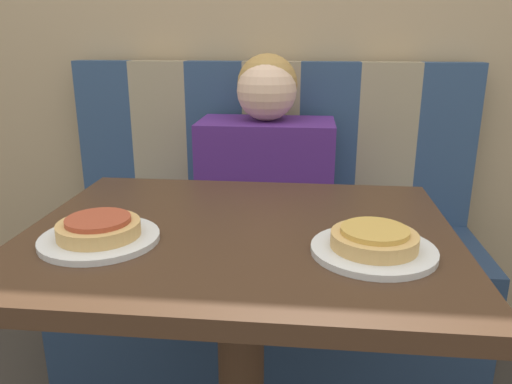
# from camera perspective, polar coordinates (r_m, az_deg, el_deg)

# --- Properties ---
(booth_seat) EXTENTS (1.38, 0.47, 0.50)m
(booth_seat) POSITION_cam_1_polar(r_m,az_deg,el_deg) (1.77, 1.07, -12.58)
(booth_seat) COLOR navy
(booth_seat) RESTS_ON ground_plane
(booth_backrest) EXTENTS (1.38, 0.07, 0.56)m
(booth_backrest) POSITION_cam_1_polar(r_m,az_deg,el_deg) (1.77, 1.74, 5.69)
(booth_backrest) COLOR navy
(booth_backrest) RESTS_ON booth_seat
(dining_table) EXTENTS (0.84, 0.67, 0.77)m
(dining_table) POSITION_cam_1_polar(r_m,az_deg,el_deg) (1.05, -1.80, -10.39)
(dining_table) COLOR #422B1C
(dining_table) RESTS_ON ground_plane
(person) EXTENTS (0.42, 0.23, 0.59)m
(person) POSITION_cam_1_polar(r_m,az_deg,el_deg) (1.58, 1.19, 3.86)
(person) COLOR #4C237A
(person) RESTS_ON booth_seat
(plate_left) EXTENTS (0.22, 0.22, 0.01)m
(plate_left) POSITION_cam_1_polar(r_m,az_deg,el_deg) (0.98, -17.42, -5.10)
(plate_left) COLOR white
(plate_left) RESTS_ON dining_table
(plate_right) EXTENTS (0.22, 0.22, 0.01)m
(plate_right) POSITION_cam_1_polar(r_m,az_deg,el_deg) (0.91, 13.27, -6.50)
(plate_right) COLOR white
(plate_right) RESTS_ON dining_table
(pizza_left) EXTENTS (0.15, 0.15, 0.04)m
(pizza_left) POSITION_cam_1_polar(r_m,az_deg,el_deg) (0.97, -17.54, -3.88)
(pizza_left) COLOR tan
(pizza_left) RESTS_ON plate_left
(pizza_right) EXTENTS (0.15, 0.15, 0.04)m
(pizza_right) POSITION_cam_1_polar(r_m,az_deg,el_deg) (0.90, 13.36, -5.19)
(pizza_right) COLOR tan
(pizza_right) RESTS_ON plate_right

